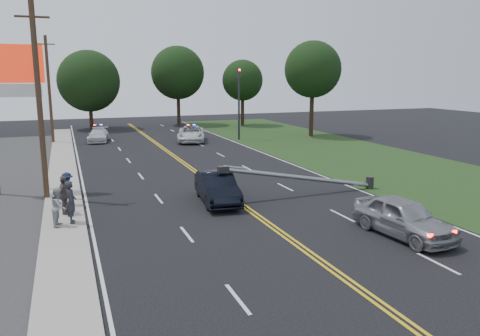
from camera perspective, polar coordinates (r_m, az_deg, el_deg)
name	(u,v)px	position (r m, az deg, el deg)	size (l,w,h in m)	color
ground	(315,257)	(17.25, 9.13, -10.71)	(120.00, 120.00, 0.00)	black
sidewalk	(64,206)	(24.66, -20.71, -4.40)	(1.80, 70.00, 0.12)	#9F9990
grass_verge	(420,175)	(32.78, 21.11, -0.76)	(12.00, 80.00, 0.01)	#183314
centerline_yellow	(225,193)	(25.96, -1.84, -3.01)	(0.36, 80.00, 0.00)	gold
pylon_sign	(13,83)	(27.93, -25.96, 9.31)	(3.20, 0.35, 8.00)	gray
traffic_signal	(239,98)	(46.83, -0.13, 8.58)	(0.28, 0.41, 7.05)	#2D2D30
fallen_streetlight	(310,178)	(25.63, 8.51, -1.23)	(9.36, 0.44, 1.91)	#2D2D30
utility_pole_mid	(39,102)	(25.88, -23.29, 7.43)	(1.60, 0.28, 10.00)	#382619
utility_pole_far	(49,89)	(47.86, -22.24, 8.86)	(1.60, 0.28, 10.00)	#382619
tree_6	(89,81)	(58.92, -17.94, 10.05)	(7.23, 7.23, 9.32)	black
tree_7	(178,73)	(61.48, -7.61, 11.43)	(6.77, 6.77, 10.08)	black
tree_8	(243,80)	(60.40, 0.31, 10.63)	(5.17, 5.17, 8.34)	black
tree_9	(313,70)	(50.13, 8.87, 11.78)	(5.87, 5.87, 9.92)	black
crashed_sedan	(217,188)	(23.88, -2.80, -2.41)	(1.63, 4.67, 1.54)	black
waiting_sedan	(404,217)	(20.03, 19.32, -5.70)	(1.86, 4.61, 1.57)	gray
emergency_a	(191,134)	(46.01, -5.96, 4.16)	(2.52, 5.47, 1.52)	silver
emergency_b	(99,135)	(47.85, -16.87, 3.86)	(1.79, 4.40, 1.28)	silver
bystander_a	(71,202)	(21.42, -19.90, -3.91)	(0.68, 0.45, 1.87)	#292932
bystander_b	(59,207)	(21.25, -21.21, -4.41)	(0.81, 0.63, 1.66)	#9D9DA1
bystander_c	(67,189)	(24.47, -20.30, -2.38)	(1.05, 0.60, 1.62)	#181E3C
bystander_d	(64,195)	(22.88, -20.65, -3.13)	(1.04, 0.43, 1.78)	#584B46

